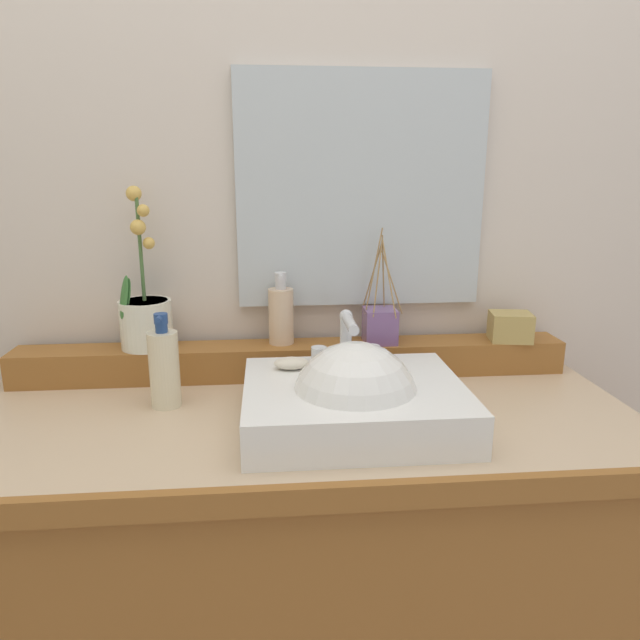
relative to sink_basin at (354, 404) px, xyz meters
The scene contains 11 objects.
wall_back 0.60m from the sink_basin, 102.39° to the left, with size 3.07×0.20×2.53m, color beige.
vanity_cabinet 0.48m from the sink_basin, 146.75° to the left, with size 1.34×0.57×0.85m.
back_ledge 0.30m from the sink_basin, 109.31° to the left, with size 1.26×0.10×0.08m, color #935C28.
sink_basin is the anchor object (origin of this frame).
soap_bar 0.16m from the sink_basin, 137.82° to the left, with size 0.07×0.04×0.02m, color beige.
potted_plant 0.53m from the sink_basin, 146.03° to the left, with size 0.11×0.11×0.36m.
soap_dispenser 0.34m from the sink_basin, 113.20° to the left, with size 0.06×0.06×0.17m.
reed_diffuser 0.31m from the sink_basin, 70.39° to the left, with size 0.09×0.10×0.27m.
trinket_box 0.49m from the sink_basin, 33.38° to the left, with size 0.09×0.07×0.07m, color tan.
lotion_bottle 0.39m from the sink_basin, 160.81° to the left, with size 0.06×0.06×0.19m.
mirror 0.51m from the sink_basin, 79.90° to the left, with size 0.57×0.02×0.52m, color silver.
Camera 1 is at (-0.05, -1.06, 1.31)m, focal length 32.47 mm.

